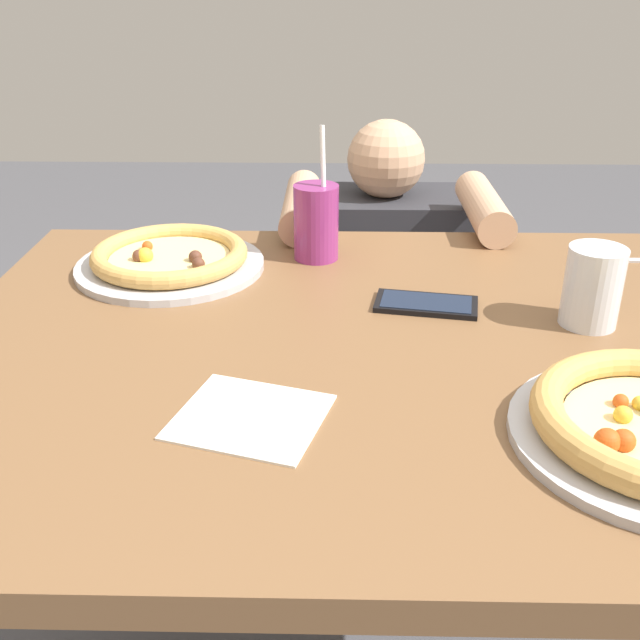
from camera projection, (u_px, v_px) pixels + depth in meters
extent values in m
cube|color=brown|center=(376.00, 354.00, 1.01)|extent=(1.20, 0.90, 0.04)
cylinder|color=brown|center=(108.00, 427.00, 1.52)|extent=(0.07, 0.07, 0.71)
cylinder|color=brown|center=(618.00, 433.00, 1.50)|extent=(0.07, 0.07, 0.71)
sphere|color=#BF4C19|center=(621.00, 401.00, 0.82)|extent=(0.02, 0.02, 0.02)
sphere|color=gold|center=(623.00, 415.00, 0.79)|extent=(0.02, 0.02, 0.02)
sphere|color=gold|center=(640.00, 404.00, 0.81)|extent=(0.02, 0.02, 0.02)
sphere|color=#BF4C19|center=(623.00, 441.00, 0.75)|extent=(0.02, 0.02, 0.02)
sphere|color=#BF4C19|center=(607.00, 441.00, 0.74)|extent=(0.03, 0.03, 0.03)
cylinder|color=#B7B7BC|center=(171.00, 266.00, 1.24)|extent=(0.31, 0.31, 0.01)
cylinder|color=#EFD68C|center=(170.00, 259.00, 1.23)|extent=(0.20, 0.20, 0.01)
torus|color=tan|center=(170.00, 254.00, 1.23)|extent=(0.26, 0.26, 0.03)
sphere|color=brown|center=(195.00, 257.00, 1.21)|extent=(0.02, 0.02, 0.02)
sphere|color=brown|center=(198.00, 264.00, 1.18)|extent=(0.02, 0.02, 0.02)
sphere|color=brown|center=(139.00, 256.00, 1.21)|extent=(0.02, 0.02, 0.02)
sphere|color=#BF4C19|center=(147.00, 246.00, 1.26)|extent=(0.02, 0.02, 0.02)
sphere|color=gold|center=(145.00, 255.00, 1.21)|extent=(0.03, 0.03, 0.03)
cylinder|color=#8C2D72|center=(316.00, 222.00, 1.26)|extent=(0.08, 0.08, 0.13)
cylinder|color=white|center=(323.00, 161.00, 1.21)|extent=(0.01, 0.02, 0.12)
cylinder|color=silver|center=(593.00, 287.00, 1.03)|extent=(0.08, 0.08, 0.11)
cube|color=white|center=(589.00, 261.00, 1.03)|extent=(0.03, 0.03, 0.03)
cube|color=white|center=(598.00, 265.00, 1.00)|extent=(0.03, 0.03, 0.03)
cube|color=white|center=(590.00, 263.00, 1.01)|extent=(0.03, 0.03, 0.02)
cube|color=white|center=(250.00, 417.00, 0.83)|extent=(0.19, 0.18, 0.00)
cube|color=silver|center=(630.00, 260.00, 1.27)|extent=(0.16, 0.02, 0.00)
cube|color=black|center=(426.00, 304.00, 1.10)|extent=(0.16, 0.10, 0.01)
cube|color=#192338|center=(426.00, 301.00, 1.10)|extent=(0.14, 0.08, 0.00)
cylinder|color=#333847|center=(377.00, 393.00, 1.88)|extent=(0.31, 0.31, 0.45)
cube|color=#2D2D33|center=(382.00, 256.00, 1.72)|extent=(0.39, 0.22, 0.29)
sphere|color=tan|center=(386.00, 159.00, 1.62)|extent=(0.17, 0.17, 0.17)
cylinder|color=tan|center=(301.00, 206.00, 1.44)|extent=(0.07, 0.28, 0.07)
cylinder|color=tan|center=(484.00, 207.00, 1.43)|extent=(0.07, 0.28, 0.07)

